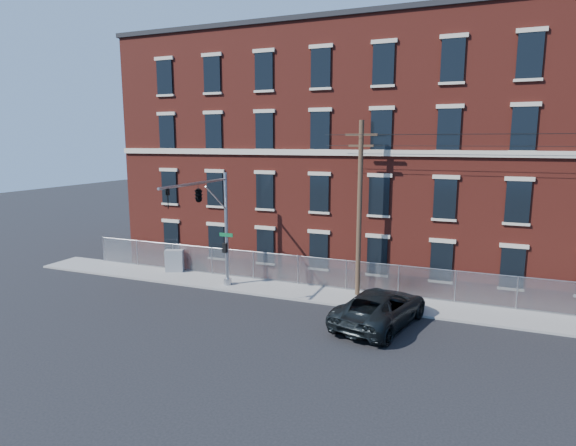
{
  "coord_description": "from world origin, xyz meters",
  "views": [
    {
      "loc": [
        8.09,
        -20.58,
        8.95
      ],
      "look_at": [
        -1.73,
        4.0,
        4.38
      ],
      "focal_mm": 29.53,
      "sensor_mm": 36.0,
      "label": 1
    }
  ],
  "objects_px": {
    "traffic_signal_mast": "(206,206)",
    "utility_cabinet": "(175,261)",
    "utility_pole_near": "(360,206)",
    "pickup_truck": "(380,307)"
  },
  "relations": [
    {
      "from": "traffic_signal_mast",
      "to": "utility_cabinet",
      "type": "relative_size",
      "value": 4.65
    },
    {
      "from": "traffic_signal_mast",
      "to": "utility_pole_near",
      "type": "relative_size",
      "value": 0.7
    },
    {
      "from": "utility_pole_near",
      "to": "utility_cabinet",
      "type": "bearing_deg",
      "value": 178.89
    },
    {
      "from": "utility_pole_near",
      "to": "pickup_truck",
      "type": "bearing_deg",
      "value": -61.66
    },
    {
      "from": "pickup_truck",
      "to": "utility_cabinet",
      "type": "relative_size",
      "value": 4.19
    },
    {
      "from": "traffic_signal_mast",
      "to": "utility_cabinet",
      "type": "height_order",
      "value": "traffic_signal_mast"
    },
    {
      "from": "utility_cabinet",
      "to": "pickup_truck",
      "type": "bearing_deg",
      "value": -37.11
    },
    {
      "from": "traffic_signal_mast",
      "to": "utility_pole_near",
      "type": "bearing_deg",
      "value": 23.14
    },
    {
      "from": "utility_pole_near",
      "to": "utility_cabinet",
      "type": "relative_size",
      "value": 6.64
    },
    {
      "from": "pickup_truck",
      "to": "utility_cabinet",
      "type": "bearing_deg",
      "value": -1.59
    }
  ]
}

